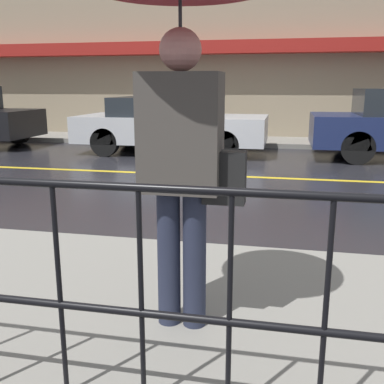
% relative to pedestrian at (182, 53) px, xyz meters
% --- Properties ---
extents(ground_plane, '(80.00, 80.00, 0.00)m').
position_rel_pedestrian_xyz_m(ground_plane, '(-1.17, 5.27, -1.73)').
color(ground_plane, black).
extents(sidewalk_near, '(28.00, 2.46, 0.12)m').
position_rel_pedestrian_xyz_m(sidewalk_near, '(-1.17, 0.23, -1.67)').
color(sidewalk_near, gray).
rests_on(sidewalk_near, ground_plane).
extents(sidewalk_far, '(28.00, 1.71, 0.12)m').
position_rel_pedestrian_xyz_m(sidewalk_far, '(-1.17, 9.94, -1.67)').
color(sidewalk_far, gray).
rests_on(sidewalk_far, ground_plane).
extents(lane_marking, '(25.20, 0.12, 0.01)m').
position_rel_pedestrian_xyz_m(lane_marking, '(-1.17, 5.27, -1.73)').
color(lane_marking, gold).
rests_on(lane_marking, ground_plane).
extents(building_storefront, '(28.00, 0.85, 6.83)m').
position_rel_pedestrian_xyz_m(building_storefront, '(-1.17, 10.92, 1.64)').
color(building_storefront, gray).
rests_on(building_storefront, ground_plane).
extents(pedestrian, '(0.95, 0.95, 2.14)m').
position_rel_pedestrian_xyz_m(pedestrian, '(0.00, 0.00, 0.00)').
color(pedestrian, '#23283D').
rests_on(pedestrian, sidewalk_near).
extents(car_silver, '(4.38, 1.93, 1.30)m').
position_rel_pedestrian_xyz_m(car_silver, '(-2.08, 7.87, -1.05)').
color(car_silver, '#B2B5BA').
rests_on(car_silver, ground_plane).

